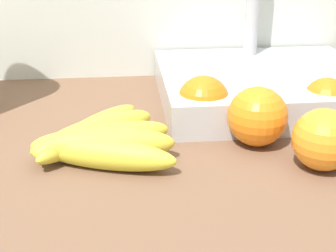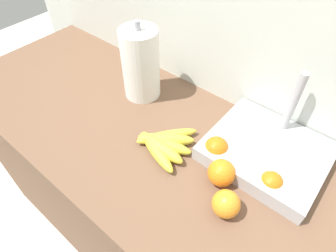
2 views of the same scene
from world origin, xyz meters
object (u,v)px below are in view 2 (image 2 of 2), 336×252
(sink_basin, at_px, (267,150))
(orange_front, at_px, (216,148))
(orange_back_left, at_px, (271,183))
(banana_bunch, at_px, (163,144))
(orange_far_right, at_px, (221,174))
(orange_back_right, at_px, (226,204))
(paper_towel_roll, at_px, (141,64))

(sink_basin, bearing_deg, orange_front, -140.47)
(orange_back_left, bearing_deg, orange_front, 178.57)
(banana_bunch, bearing_deg, orange_back_left, 12.63)
(orange_far_right, bearing_deg, orange_front, 130.25)
(orange_far_right, bearing_deg, orange_back_right, -48.58)
(orange_front, xyz_separation_m, paper_towel_roll, (-0.37, 0.08, 0.09))
(orange_front, bearing_deg, sink_basin, 39.53)
(sink_basin, bearing_deg, orange_back_left, -59.41)
(orange_back_right, distance_m, orange_back_left, 0.14)
(sink_basin, bearing_deg, paper_towel_roll, -178.19)
(orange_back_left, relative_size, paper_towel_roll, 0.23)
(banana_bunch, height_order, orange_front, orange_front)
(orange_back_right, bearing_deg, paper_towel_roll, 156.25)
(orange_back_right, xyz_separation_m, orange_back_left, (0.06, 0.13, -0.00))
(orange_front, relative_size, sink_basin, 0.22)
(orange_far_right, distance_m, sink_basin, 0.17)
(orange_far_right, relative_size, orange_front, 1.05)
(orange_back_right, bearing_deg, orange_front, 130.83)
(paper_towel_roll, xyz_separation_m, sink_basin, (0.49, 0.02, -0.10))
(banana_bunch, distance_m, orange_back_left, 0.32)
(orange_back_left, bearing_deg, orange_back_right, -114.22)
(orange_back_right, bearing_deg, orange_back_left, 65.78)
(sink_basin, bearing_deg, orange_far_right, -109.23)
(banana_bunch, distance_m, sink_basin, 0.31)
(paper_towel_roll, bearing_deg, orange_back_left, -8.79)
(orange_back_right, distance_m, paper_towel_roll, 0.54)
(orange_back_left, height_order, sink_basin, sink_basin)
(orange_far_right, bearing_deg, paper_towel_roll, 160.88)
(orange_far_right, xyz_separation_m, paper_towel_roll, (-0.43, 0.15, 0.09))
(banana_bunch, distance_m, orange_front, 0.16)
(banana_bunch, xyz_separation_m, sink_basin, (0.26, 0.17, 0.01))
(banana_bunch, xyz_separation_m, paper_towel_roll, (-0.23, 0.16, 0.11))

